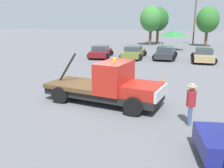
# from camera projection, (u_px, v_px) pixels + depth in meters

# --- Properties ---
(ground_plane) EXTENTS (160.00, 160.00, 0.00)m
(ground_plane) POSITION_uv_depth(u_px,v_px,m) (103.00, 103.00, 13.11)
(ground_plane) COLOR slate
(tow_truck) EXTENTS (6.41, 3.02, 2.51)m
(tow_truck) POSITION_uv_depth(u_px,v_px,m) (109.00, 86.00, 12.71)
(tow_truck) COLOR black
(tow_truck) RESTS_ON ground
(person_near_truck) EXTENTS (0.39, 0.39, 1.75)m
(person_near_truck) POSITION_uv_depth(u_px,v_px,m) (191.00, 101.00, 10.15)
(person_near_truck) COLOR #475B84
(person_near_truck) RESTS_ON ground
(parked_car_maroon) EXTENTS (2.96, 4.82, 1.34)m
(parked_car_maroon) POSITION_uv_depth(u_px,v_px,m) (101.00, 52.00, 28.02)
(parked_car_maroon) COLOR maroon
(parked_car_maroon) RESTS_ON ground
(parked_car_olive) EXTENTS (2.58, 4.89, 1.34)m
(parked_car_olive) POSITION_uv_depth(u_px,v_px,m) (134.00, 52.00, 27.56)
(parked_car_olive) COLOR olive
(parked_car_olive) RESTS_ON ground
(parked_car_charcoal) EXTENTS (2.43, 4.47, 1.34)m
(parked_car_charcoal) POSITION_uv_depth(u_px,v_px,m) (165.00, 53.00, 26.96)
(parked_car_charcoal) COLOR #2D2D33
(parked_car_charcoal) RESTS_ON ground
(parked_car_tan) EXTENTS (2.48, 4.82, 1.34)m
(parked_car_tan) POSITION_uv_depth(u_px,v_px,m) (203.00, 55.00, 25.33)
(parked_car_tan) COLOR tan
(parked_car_tan) RESTS_ON ground
(canopy_tent_green) EXTENTS (3.08, 3.08, 2.69)m
(canopy_tent_green) POSITION_uv_depth(u_px,v_px,m) (173.00, 33.00, 33.84)
(canopy_tent_green) COLOR #9E9EA3
(canopy_tent_green) RESTS_ON ground
(tree_left) EXTENTS (3.48, 3.48, 6.22)m
(tree_left) POSITION_uv_depth(u_px,v_px,m) (151.00, 19.00, 39.92)
(tree_left) COLOR brown
(tree_left) RESTS_ON ground
(tree_center) EXTENTS (3.37, 3.37, 6.02)m
(tree_center) POSITION_uv_depth(u_px,v_px,m) (208.00, 20.00, 37.89)
(tree_center) COLOR brown
(tree_center) RESTS_ON ground
(tree_right) EXTENTS (3.43, 3.43, 6.13)m
(tree_right) POSITION_uv_depth(u_px,v_px,m) (158.00, 19.00, 41.72)
(tree_right) COLOR brown
(tree_right) RESTS_ON ground
(traffic_cone) EXTENTS (0.40, 0.40, 0.55)m
(traffic_cone) POSITION_uv_depth(u_px,v_px,m) (162.00, 82.00, 16.25)
(traffic_cone) COLOR black
(traffic_cone) RESTS_ON ground
(utility_pole) EXTENTS (2.20, 0.24, 8.75)m
(utility_pole) POSITION_uv_depth(u_px,v_px,m) (195.00, 16.00, 40.47)
(utility_pole) COLOR brown
(utility_pole) RESTS_ON ground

